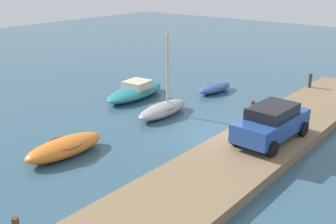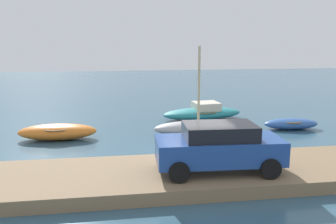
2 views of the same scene
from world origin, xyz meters
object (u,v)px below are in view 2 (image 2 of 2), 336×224
(mooring_post_mid_west, at_px, (252,140))
(parked_car, at_px, (219,147))
(rowboat_orange, at_px, (58,132))
(motorboat_teal, at_px, (203,112))
(rowboat_grey, at_px, (191,127))
(dinghy_blue, at_px, (291,124))

(mooring_post_mid_west, bearing_deg, parked_car, -134.80)
(rowboat_orange, bearing_deg, motorboat_teal, 25.36)
(parked_car, bearing_deg, motorboat_teal, 81.34)
(rowboat_grey, height_order, motorboat_teal, rowboat_grey)
(dinghy_blue, height_order, rowboat_grey, rowboat_grey)
(motorboat_teal, bearing_deg, rowboat_orange, -162.76)
(rowboat_grey, xyz_separation_m, mooring_post_mid_west, (1.39, -4.46, 0.52))
(motorboat_teal, bearing_deg, rowboat_grey, -119.43)
(rowboat_orange, distance_m, parked_car, 8.69)
(rowboat_grey, relative_size, mooring_post_mid_west, 4.59)
(mooring_post_mid_west, bearing_deg, motorboat_teal, 89.50)
(rowboat_orange, height_order, motorboat_teal, motorboat_teal)
(dinghy_blue, xyz_separation_m, rowboat_grey, (-5.41, -0.26, 0.09))
(rowboat_grey, xyz_separation_m, parked_car, (-0.44, -6.31, 0.87))
(rowboat_grey, bearing_deg, mooring_post_mid_west, -75.15)
(dinghy_blue, bearing_deg, parked_car, -126.68)
(dinghy_blue, relative_size, motorboat_teal, 0.60)
(mooring_post_mid_west, bearing_deg, rowboat_grey, 107.29)
(rowboat_orange, distance_m, mooring_post_mid_west, 8.95)
(rowboat_grey, relative_size, parked_car, 1.06)
(dinghy_blue, xyz_separation_m, rowboat_orange, (-11.75, -0.24, 0.09))
(motorboat_teal, distance_m, parked_car, 9.88)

